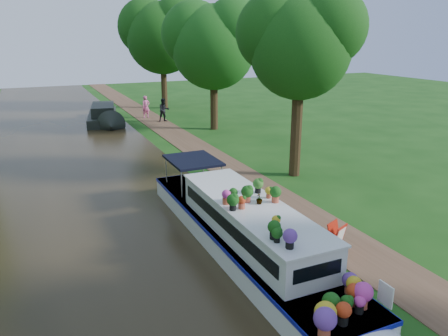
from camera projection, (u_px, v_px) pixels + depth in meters
ground at (256, 207)px, 18.13m from camera, size 100.00×100.00×0.00m
canal_water at (110, 233)px, 15.76m from camera, size 10.00×100.00×0.02m
towpath at (281, 202)px, 18.60m from camera, size 2.20×100.00×0.03m
plant_boat at (251, 234)px, 13.74m from camera, size 2.29×13.52×2.24m
tree_near_overhang at (300, 40)px, 20.35m from camera, size 5.52×5.28×8.99m
tree_near_mid at (213, 40)px, 31.14m from camera, size 6.90×6.60×9.40m
tree_near_far at (162, 32)px, 40.34m from camera, size 7.59×7.26×10.30m
second_boat at (103, 115)px, 35.19m from camera, size 3.37×7.88×1.46m
sandwich_board at (336, 239)px, 14.19m from camera, size 0.69×0.73×1.00m
pedestrian_pink at (146, 107)px, 37.04m from camera, size 0.74×0.55×1.86m
pedestrian_dark at (164, 110)px, 35.41m from camera, size 0.94×0.74×1.88m
verge_plant at (212, 175)px, 21.55m from camera, size 0.42×0.37×0.44m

